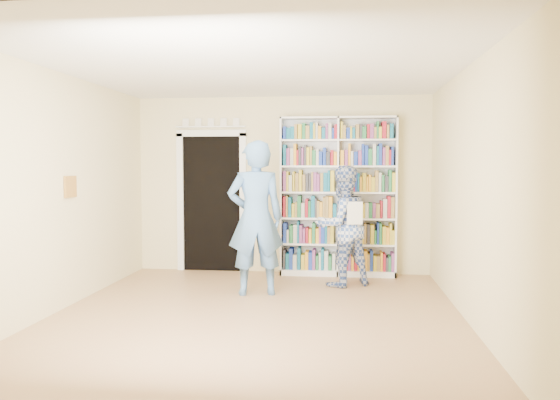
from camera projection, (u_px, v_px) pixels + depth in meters
name	position (u px, v px, depth m)	size (l,w,h in m)	color
floor	(256.00, 315.00, 6.00)	(5.00, 5.00, 0.00)	#A97952
ceiling	(256.00, 67.00, 5.83)	(5.00, 5.00, 0.00)	white
wall_back	(282.00, 185.00, 8.40)	(4.50, 4.50, 0.00)	beige
wall_left	(60.00, 192.00, 6.18)	(5.00, 5.00, 0.00)	beige
wall_right	(470.00, 194.00, 5.66)	(5.00, 5.00, 0.00)	beige
bookshelf	(338.00, 196.00, 8.15)	(1.72, 0.32, 2.37)	white
doorway	(212.00, 196.00, 8.51)	(1.10, 0.08, 2.43)	black
wall_art	(70.00, 187.00, 6.37)	(0.03, 0.25, 0.25)	brown
man_blue	(256.00, 218.00, 6.93)	(0.72, 0.47, 1.96)	#517DB4
man_plaid	(342.00, 226.00, 7.45)	(0.80, 0.62, 1.65)	#314E97
paper_sheet	(355.00, 213.00, 7.19)	(0.21, 0.01, 0.30)	white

